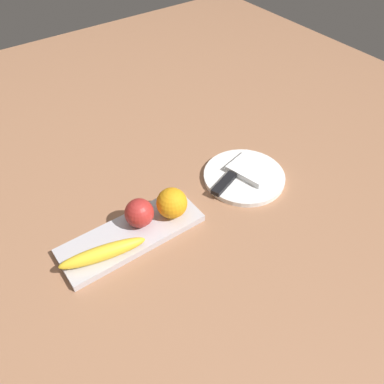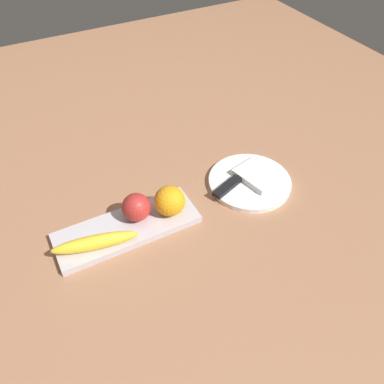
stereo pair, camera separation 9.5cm
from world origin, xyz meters
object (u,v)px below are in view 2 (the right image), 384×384
object	(u,v)px
apple	(137,207)
dinner_plate	(250,182)
orange_near_apple	(170,201)
fruit_tray	(127,228)
folded_napkin	(259,174)
banana	(95,242)
knife	(231,184)

from	to	relation	value
apple	dinner_plate	distance (m)	0.31
apple	dinner_plate	bearing A→B (deg)	-2.21
apple	orange_near_apple	size ratio (longest dim) A/B	0.92
fruit_tray	orange_near_apple	distance (m)	0.12
dinner_plate	folded_napkin	world-z (taller)	folded_napkin
banana	orange_near_apple	xyz separation A→B (m)	(0.19, 0.02, 0.02)
apple	banana	distance (m)	0.12
dinner_plate	banana	bearing A→B (deg)	-176.22
fruit_tray	knife	size ratio (longest dim) A/B	1.89
apple	orange_near_apple	distance (m)	0.08
orange_near_apple	knife	xyz separation A→B (m)	(0.18, 0.01, -0.04)
knife	banana	bearing A→B (deg)	165.57
banana	knife	bearing A→B (deg)	17.56
fruit_tray	knife	bearing A→B (deg)	1.01
apple	dinner_plate	xyz separation A→B (m)	(0.31, -0.01, -0.04)
fruit_tray	banana	distance (m)	0.09
fruit_tray	orange_near_apple	bearing A→B (deg)	-4.08
dinner_plate	folded_napkin	size ratio (longest dim) A/B	2.00
banana	knife	world-z (taller)	banana
dinner_plate	orange_near_apple	bearing A→B (deg)	-178.12
apple	folded_napkin	bearing A→B (deg)	-2.04
fruit_tray	orange_near_apple	world-z (taller)	orange_near_apple
banana	folded_napkin	world-z (taller)	banana
orange_near_apple	fruit_tray	bearing A→B (deg)	175.92
folded_napkin	fruit_tray	bearing A→B (deg)	-180.00
orange_near_apple	dinner_plate	xyz separation A→B (m)	(0.23, 0.01, -0.05)
banana	apple	bearing A→B (deg)	31.50
knife	apple	bearing A→B (deg)	158.89
folded_napkin	knife	xyz separation A→B (m)	(-0.08, 0.01, -0.00)
fruit_tray	dinner_plate	xyz separation A→B (m)	(0.34, -0.00, -0.00)
apple	knife	xyz separation A→B (m)	(0.25, -0.01, -0.03)
orange_near_apple	banana	bearing A→B (deg)	-173.89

